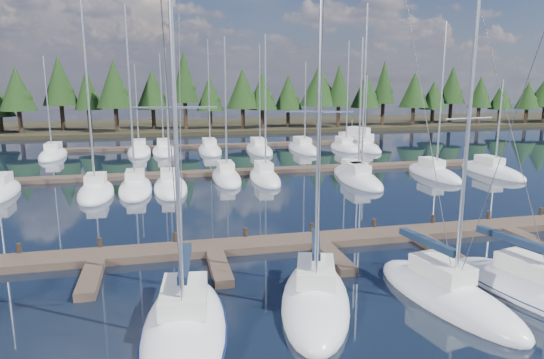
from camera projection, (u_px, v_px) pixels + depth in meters
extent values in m
plane|color=black|center=(271.00, 196.00, 39.42)|extent=(260.00, 260.00, 0.00)
cube|color=black|center=(204.00, 126.00, 96.61)|extent=(220.00, 30.00, 0.60)
cube|color=#4D3D30|center=(317.00, 240.00, 27.92)|extent=(44.00, 2.00, 0.40)
cube|color=#4D3D30|center=(90.00, 279.00, 22.42)|extent=(0.90, 4.00, 0.40)
cube|color=#4D3D30|center=(220.00, 268.00, 23.74)|extent=(0.90, 4.00, 0.40)
cube|color=#4D3D30|center=(335.00, 258.00, 25.06)|extent=(0.90, 4.00, 0.40)
cube|color=#4D3D30|center=(439.00, 249.00, 26.38)|extent=(0.90, 4.00, 0.40)
cube|color=#4D3D30|center=(533.00, 241.00, 27.71)|extent=(0.90, 4.00, 0.40)
cylinder|color=black|center=(19.00, 252.00, 25.30)|extent=(0.26, 0.26, 0.90)
cylinder|color=black|center=(100.00, 246.00, 26.18)|extent=(0.26, 0.26, 0.90)
cylinder|color=black|center=(175.00, 240.00, 27.06)|extent=(0.26, 0.26, 0.90)
cylinder|color=black|center=(246.00, 235.00, 27.95)|extent=(0.26, 0.26, 0.90)
cylinder|color=black|center=(312.00, 231.00, 28.83)|extent=(0.26, 0.26, 0.90)
cylinder|color=black|center=(374.00, 226.00, 29.71)|extent=(0.26, 0.26, 0.90)
cylinder|color=black|center=(433.00, 222.00, 30.59)|extent=(0.26, 0.26, 0.90)
cylinder|color=black|center=(488.00, 218.00, 31.47)|extent=(0.26, 0.26, 0.90)
cylinder|color=black|center=(540.00, 214.00, 32.35)|extent=(0.26, 0.26, 0.90)
cube|color=#4D3D30|center=(249.00, 171.00, 48.92)|extent=(50.00, 1.80, 0.40)
cube|color=#4D3D30|center=(223.00, 146.00, 68.00)|extent=(46.00, 1.80, 0.40)
ellipsoid|color=white|center=(185.00, 331.00, 17.91)|extent=(4.02, 9.26, 1.90)
cube|color=silver|center=(184.00, 295.00, 18.10)|extent=(1.99, 3.04, 0.70)
cylinder|color=silver|center=(175.00, 128.00, 15.95)|extent=(0.18, 0.18, 13.40)
cylinder|color=silver|center=(185.00, 266.00, 19.00)|extent=(0.55, 3.94, 0.12)
cube|color=#132035|center=(185.00, 262.00, 18.97)|extent=(0.76, 3.79, 0.30)
cylinder|color=silver|center=(175.00, 107.00, 15.81)|extent=(2.75, 0.37, 0.07)
cylinder|color=#3F3F44|center=(171.00, 140.00, 14.10)|extent=(0.45, 3.87, 13.71)
cylinder|color=#3F3F44|center=(180.00, 126.00, 18.29)|extent=(0.55, 4.76, 13.71)
ellipsoid|color=#0D1643|center=(185.00, 329.00, 17.90)|extent=(4.18, 9.63, 0.18)
ellipsoid|color=white|center=(315.00, 302.00, 20.20)|extent=(5.16, 8.73, 1.90)
cube|color=silver|center=(316.00, 272.00, 20.37)|extent=(2.27, 2.99, 0.70)
cylinder|color=silver|center=(319.00, 129.00, 18.33)|extent=(0.20, 0.20, 12.88)
cylinder|color=silver|center=(316.00, 247.00, 21.18)|extent=(1.21, 3.51, 0.12)
cube|color=#132035|center=(316.00, 243.00, 21.15)|extent=(1.38, 3.42, 0.30)
cylinder|color=silver|center=(319.00, 112.00, 18.20)|extent=(2.43, 0.83, 0.07)
cylinder|color=#3F3F44|center=(320.00, 138.00, 16.62)|extent=(1.11, 3.43, 13.18)
cylinder|color=#3F3F44|center=(318.00, 127.00, 20.50)|extent=(1.35, 4.22, 13.19)
ellipsoid|color=white|center=(447.00, 299.00, 20.55)|extent=(4.04, 8.61, 1.90)
cube|color=silver|center=(442.00, 269.00, 20.68)|extent=(1.88, 2.86, 0.70)
cylinder|color=silver|center=(468.00, 135.00, 18.76)|extent=(0.19, 0.19, 12.36)
cylinder|color=silver|center=(427.00, 245.00, 21.42)|extent=(0.78, 3.60, 0.12)
cube|color=#132035|center=(427.00, 242.00, 21.39)|extent=(0.97, 3.48, 0.30)
cylinder|color=silver|center=(469.00, 119.00, 18.63)|extent=(2.30, 0.49, 0.07)
cylinder|color=#3F3F44|center=(505.00, 144.00, 17.19)|extent=(0.68, 3.53, 12.67)
cylinder|color=#3F3F44|center=(429.00, 133.00, 20.76)|extent=(0.83, 4.35, 12.67)
ellipsoid|color=white|center=(540.00, 297.00, 20.75)|extent=(4.77, 9.42, 1.90)
cube|color=silver|center=(534.00, 267.00, 20.90)|extent=(2.12, 3.16, 0.70)
cylinder|color=silver|center=(513.00, 243.00, 21.70)|extent=(1.07, 3.89, 0.12)
cube|color=#132035|center=(513.00, 239.00, 21.67)|extent=(1.25, 3.77, 0.30)
cylinder|color=#3F3F44|center=(515.00, 144.00, 21.16)|extent=(1.18, 4.69, 11.62)
ellipsoid|color=#0D1643|center=(540.00, 295.00, 20.73)|extent=(4.96, 9.80, 0.18)
ellipsoid|color=white|center=(0.00, 194.00, 39.50)|extent=(2.60, 7.92, 1.90)
ellipsoid|color=white|center=(96.00, 194.00, 39.45)|extent=(2.77, 7.67, 1.90)
cube|color=silver|center=(96.00, 178.00, 39.57)|extent=(1.52, 2.45, 0.70)
cylinder|color=silver|center=(88.00, 90.00, 37.39)|extent=(0.16, 0.16, 15.03)
ellipsoid|color=white|center=(136.00, 190.00, 40.93)|extent=(2.76, 8.40, 1.90)
cube|color=silver|center=(135.00, 175.00, 41.08)|extent=(1.52, 2.69, 0.70)
cylinder|color=silver|center=(130.00, 96.00, 38.94)|extent=(0.16, 0.16, 14.00)
ellipsoid|color=white|center=(171.00, 188.00, 41.36)|extent=(2.82, 8.17, 1.90)
cube|color=silver|center=(170.00, 174.00, 41.50)|extent=(1.55, 2.61, 0.70)
cylinder|color=silver|center=(167.00, 115.00, 39.71)|extent=(0.16, 0.16, 10.77)
ellipsoid|color=white|center=(226.00, 179.00, 45.44)|extent=(2.52, 8.30, 1.90)
cube|color=silver|center=(226.00, 165.00, 45.60)|extent=(1.38, 2.66, 0.70)
cylinder|color=silver|center=(226.00, 105.00, 43.66)|extent=(0.16, 0.16, 11.98)
ellipsoid|color=white|center=(265.00, 179.00, 45.35)|extent=(2.46, 8.05, 1.90)
cube|color=silver|center=(264.00, 166.00, 45.49)|extent=(1.35, 2.58, 0.70)
cylinder|color=silver|center=(265.00, 104.00, 43.56)|extent=(0.16, 0.16, 12.19)
ellipsoid|color=white|center=(356.00, 178.00, 45.87)|extent=(2.69, 9.45, 1.90)
cube|color=silver|center=(354.00, 164.00, 46.08)|extent=(1.48, 3.02, 0.70)
cylinder|color=silver|center=(360.00, 105.00, 44.04)|extent=(0.16, 0.16, 11.95)
ellipsoid|color=white|center=(359.00, 181.00, 44.28)|extent=(2.81, 8.37, 1.90)
cube|color=silver|center=(358.00, 168.00, 44.43)|extent=(1.55, 2.68, 0.70)
cylinder|color=silver|center=(364.00, 91.00, 42.23)|extent=(0.16, 0.16, 14.60)
ellipsoid|color=white|center=(434.00, 175.00, 47.33)|extent=(2.43, 8.80, 1.90)
cube|color=silver|center=(432.00, 162.00, 47.51)|extent=(1.34, 2.82, 0.70)
cylinder|color=silver|center=(442.00, 96.00, 45.37)|extent=(0.16, 0.16, 13.50)
ellipsoid|color=white|center=(491.00, 172.00, 48.62)|extent=(2.60, 9.37, 1.90)
cube|color=silver|center=(489.00, 160.00, 48.83)|extent=(1.43, 3.00, 0.70)
cylinder|color=silver|center=(499.00, 123.00, 47.17)|extent=(0.16, 0.16, 8.29)
ellipsoid|color=white|center=(53.00, 156.00, 59.09)|extent=(2.89, 8.94, 1.90)
cube|color=silver|center=(53.00, 146.00, 59.28)|extent=(1.59, 2.86, 0.70)
cylinder|color=silver|center=(47.00, 103.00, 57.38)|extent=(0.16, 0.16, 11.01)
ellipsoid|color=white|center=(139.00, 152.00, 62.07)|extent=(2.92, 9.48, 1.90)
cube|color=silver|center=(139.00, 142.00, 62.28)|extent=(1.61, 3.03, 0.70)
cylinder|color=silver|center=(137.00, 106.00, 60.42)|extent=(0.16, 0.16, 10.10)
ellipsoid|color=white|center=(164.00, 152.00, 62.57)|extent=(2.89, 9.77, 1.90)
cube|color=silver|center=(163.00, 142.00, 62.79)|extent=(1.59, 3.13, 0.70)
cylinder|color=silver|center=(162.00, 101.00, 60.78)|extent=(0.16, 0.16, 11.38)
ellipsoid|color=white|center=(210.00, 151.00, 63.26)|extent=(2.88, 9.44, 1.90)
cube|color=silver|center=(209.00, 141.00, 63.46)|extent=(1.58, 3.02, 0.70)
cylinder|color=silver|center=(209.00, 93.00, 61.30)|extent=(0.16, 0.16, 13.18)
ellipsoid|color=white|center=(259.00, 150.00, 63.74)|extent=(2.90, 10.08, 1.90)
cube|color=silver|center=(258.00, 141.00, 63.98)|extent=(1.59, 3.23, 0.70)
cylinder|color=silver|center=(260.00, 95.00, 61.79)|extent=(0.16, 0.16, 12.78)
ellipsoid|color=white|center=(303.00, 149.00, 64.66)|extent=(2.99, 10.73, 1.90)
cube|color=silver|center=(302.00, 140.00, 64.93)|extent=(1.64, 3.43, 0.70)
cylinder|color=silver|center=(305.00, 103.00, 62.92)|extent=(0.16, 0.16, 10.55)
ellipsoid|color=white|center=(345.00, 148.00, 65.58)|extent=(2.99, 7.84, 1.90)
cube|color=silver|center=(344.00, 139.00, 65.71)|extent=(1.64, 2.51, 0.70)
cylinder|color=silver|center=(348.00, 93.00, 63.70)|extent=(0.16, 0.16, 13.19)
ellipsoid|color=white|center=(363.00, 148.00, 65.97)|extent=(2.75, 10.15, 1.90)
cube|color=silver|center=(362.00, 139.00, 66.21)|extent=(1.51, 3.25, 0.70)
cylinder|color=silver|center=(366.00, 109.00, 64.42)|extent=(0.16, 0.16, 8.89)
ellipsoid|color=white|center=(356.00, 145.00, 68.97)|extent=(5.84, 9.40, 1.79)
cube|color=white|center=(356.00, 137.00, 68.73)|extent=(3.77, 5.38, 1.19)
cube|color=silver|center=(358.00, 130.00, 68.16)|extent=(2.60, 3.49, 0.89)
cylinder|color=silver|center=(352.00, 125.00, 69.14)|extent=(0.10, 0.10, 1.59)
cylinder|color=black|center=(1.00, 124.00, 82.30)|extent=(0.70, 0.70, 2.55)
ellipsoid|color=black|center=(3.00, 108.00, 81.88)|extent=(3.02, 3.02, 3.02)
cylinder|color=black|center=(20.00, 122.00, 79.99)|extent=(0.70, 0.70, 3.68)
cone|color=black|center=(17.00, 89.00, 78.89)|extent=(5.77, 5.77, 7.16)
ellipsoid|color=black|center=(21.00, 99.00, 79.33)|extent=(3.46, 3.46, 3.46)
cylinder|color=black|center=(63.00, 118.00, 84.24)|extent=(0.70, 0.70, 4.34)
cone|color=black|center=(59.00, 80.00, 82.95)|extent=(5.90, 5.90, 8.44)
ellipsoid|color=black|center=(63.00, 92.00, 83.45)|extent=(3.54, 3.54, 3.54)
cylinder|color=black|center=(90.00, 120.00, 84.52)|extent=(0.70, 0.70, 3.57)
cone|color=black|center=(87.00, 89.00, 83.46)|extent=(4.58, 4.58, 6.95)
ellipsoid|color=black|center=(91.00, 99.00, 83.89)|extent=(2.75, 2.75, 2.75)
cylinder|color=black|center=(116.00, 120.00, 82.00)|extent=(0.70, 0.70, 4.03)
cone|color=black|center=(114.00, 84.00, 80.80)|extent=(6.11, 6.11, 7.84)
ellipsoid|color=black|center=(118.00, 95.00, 81.27)|extent=(3.67, 3.67, 3.67)
cylinder|color=black|center=(154.00, 119.00, 86.82)|extent=(0.70, 0.70, 3.54)
cone|color=black|center=(152.00, 89.00, 85.76)|extent=(5.73, 5.73, 6.89)
ellipsoid|color=black|center=(156.00, 98.00, 86.19)|extent=(3.44, 3.44, 3.44)
cylinder|color=black|center=(186.00, 116.00, 86.52)|extent=(0.70, 0.70, 4.69)
cone|color=black|center=(184.00, 76.00, 85.12)|extent=(4.81, 4.81, 9.12)
ellipsoid|color=black|center=(187.00, 88.00, 85.66)|extent=(2.89, 2.89, 2.89)
cylinder|color=black|center=(210.00, 119.00, 87.59)|extent=(0.70, 0.70, 3.21)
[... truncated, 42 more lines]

